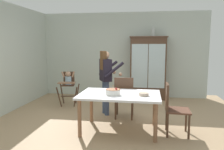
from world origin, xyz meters
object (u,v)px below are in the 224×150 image
object	(u,v)px
high_chair_with_toddler	(68,82)
dining_table	(120,98)
birthday_cake	(113,92)
dining_chair_far_side	(124,95)
adult_person	(106,75)
serving_bowl	(144,94)
dining_chair_right_end	(172,105)
ceramic_vase	(153,32)
china_cabinet	(148,68)

from	to	relation	value
high_chair_with_toddler	dining_table	distance (m)	2.32
birthday_cake	dining_chair_far_side	bearing A→B (deg)	81.00
adult_person	dining_table	bearing A→B (deg)	174.99
adult_person	dining_table	size ratio (longest dim) A/B	0.98
birthday_cake	serving_bowl	size ratio (longest dim) A/B	1.56
dining_chair_far_side	dining_chair_right_end	xyz separation A→B (m)	(0.97, -0.74, 0.00)
adult_person	dining_table	xyz separation A→B (m)	(0.45, -1.00, -0.32)
birthday_cake	high_chair_with_toddler	bearing A→B (deg)	130.68
high_chair_with_toddler	dining_chair_right_end	size ratio (longest dim) A/B	0.99
dining_chair_far_side	ceramic_vase	bearing A→B (deg)	-109.17
high_chair_with_toddler	serving_bowl	size ratio (longest dim) A/B	5.28
ceramic_vase	dining_chair_far_side	size ratio (longest dim) A/B	0.28
ceramic_vase	china_cabinet	bearing A→B (deg)	-178.34
birthday_cake	ceramic_vase	bearing A→B (deg)	74.28
ceramic_vase	dining_chair_far_side	distance (m)	2.62
ceramic_vase	serving_bowl	size ratio (longest dim) A/B	1.50
dining_table	dining_chair_right_end	bearing A→B (deg)	-1.00
high_chair_with_toddler	adult_person	xyz separation A→B (m)	(1.18, -0.65, 0.31)
serving_bowl	ceramic_vase	bearing A→B (deg)	85.28
adult_person	serving_bowl	xyz separation A→B (m)	(0.90, -1.10, -0.20)
ceramic_vase	serving_bowl	bearing A→B (deg)	-94.72
birthday_cake	dining_chair_right_end	xyz separation A→B (m)	(1.10, 0.09, -0.24)
china_cabinet	serving_bowl	world-z (taller)	china_cabinet
ceramic_vase	adult_person	xyz separation A→B (m)	(-1.14, -1.76, -1.08)
dining_chair_right_end	adult_person	bearing A→B (deg)	57.03
dining_table	serving_bowl	size ratio (longest dim) A/B	8.63
birthday_cake	dining_chair_right_end	size ratio (longest dim) A/B	0.29
serving_bowl	dining_table	bearing A→B (deg)	167.87
birthday_cake	adult_person	bearing A→B (deg)	106.77
adult_person	birthday_cake	size ratio (longest dim) A/B	5.47
serving_bowl	china_cabinet	bearing A→B (deg)	87.83
high_chair_with_toddler	birthday_cake	bearing A→B (deg)	-59.93
dining_table	dining_chair_right_end	xyz separation A→B (m)	(0.99, -0.02, -0.10)
china_cabinet	birthday_cake	bearing A→B (deg)	-103.34
china_cabinet	dining_chair_right_end	bearing A→B (deg)	-81.43
birthday_cake	china_cabinet	bearing A→B (deg)	76.66
dining_chair_right_end	serving_bowl	bearing A→B (deg)	101.21
china_cabinet	high_chair_with_toddler	distance (m)	2.48
adult_person	dining_chair_far_side	xyz separation A→B (m)	(0.46, -0.28, -0.41)
high_chair_with_toddler	dining_chair_far_side	bearing A→B (deg)	-40.17
adult_person	serving_bowl	distance (m)	1.44
adult_person	serving_bowl	world-z (taller)	adult_person
dining_table	birthday_cake	distance (m)	0.21
china_cabinet	adult_person	xyz separation A→B (m)	(-1.01, -1.76, -0.00)
adult_person	high_chair_with_toddler	bearing A→B (deg)	31.98
dining_chair_right_end	high_chair_with_toddler	bearing A→B (deg)	59.82
ceramic_vase	dining_chair_right_end	size ratio (longest dim) A/B	0.28
adult_person	dining_table	distance (m)	1.14
dining_table	dining_chair_far_side	bearing A→B (deg)	88.59
dining_chair_far_side	dining_chair_right_end	size ratio (longest dim) A/B	1.00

